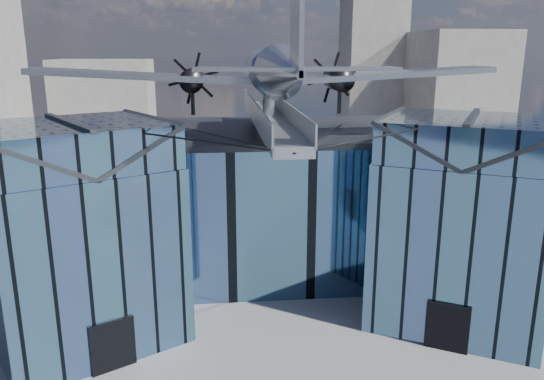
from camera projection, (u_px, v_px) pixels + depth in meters
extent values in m
plane|color=gray|center=(275.00, 316.00, 31.29)|extent=(120.00, 120.00, 0.00)
cube|color=#4A7097|center=(262.00, 198.00, 38.75)|extent=(28.00, 14.00, 9.50)
cube|color=#272A2F|center=(262.00, 131.00, 37.49)|extent=(28.00, 14.00, 0.40)
cube|color=#4A7097|center=(81.00, 254.00, 28.09)|extent=(11.79, 11.43, 9.50)
cube|color=#4A7097|center=(70.00, 145.00, 26.60)|extent=(11.56, 11.20, 2.20)
cube|color=#272A2F|center=(22.00, 150.00, 25.33)|extent=(7.98, 9.23, 2.40)
cube|color=#272A2F|center=(114.00, 141.00, 27.88)|extent=(7.98, 9.23, 2.40)
cube|color=#272A2F|center=(68.00, 122.00, 26.31)|extent=(4.30, 7.10, 0.18)
cube|color=black|center=(113.00, 345.00, 25.79)|extent=(2.03, 1.32, 2.60)
cube|color=black|center=(160.00, 237.00, 30.64)|extent=(0.34, 0.34, 9.50)
cube|color=#4A7097|center=(461.00, 240.00, 30.17)|extent=(11.79, 11.43, 9.50)
cube|color=#4A7097|center=(470.00, 138.00, 28.68)|extent=(11.56, 11.20, 2.20)
cube|color=#272A2F|center=(428.00, 136.00, 29.57)|extent=(7.98, 9.23, 2.40)
cube|color=#272A2F|center=(516.00, 141.00, 27.79)|extent=(7.98, 9.23, 2.40)
cube|color=#272A2F|center=(472.00, 117.00, 28.39)|extent=(4.30, 7.10, 0.18)
cube|color=black|center=(447.00, 327.00, 27.47)|extent=(2.03, 1.32, 2.60)
cube|color=black|center=(382.00, 230.00, 31.95)|extent=(0.34, 0.34, 9.50)
cube|color=#92989E|center=(269.00, 121.00, 31.85)|extent=(1.80, 21.00, 0.50)
cube|color=#92989E|center=(254.00, 110.00, 31.59)|extent=(0.08, 21.00, 1.10)
cube|color=#92989E|center=(284.00, 110.00, 31.77)|extent=(0.08, 21.00, 1.10)
cylinder|color=#92989E|center=(258.00, 114.00, 41.16)|extent=(0.44, 0.44, 1.35)
cylinder|color=#92989E|center=(264.00, 125.00, 35.38)|extent=(0.44, 0.44, 1.35)
cylinder|color=#92989E|center=(270.00, 133.00, 31.54)|extent=(0.44, 0.44, 1.35)
cylinder|color=#92989E|center=(269.00, 104.00, 32.09)|extent=(0.70, 0.70, 1.40)
cylinder|color=black|center=(171.00, 137.00, 24.03)|extent=(10.55, 6.08, 0.69)
cylinder|color=black|center=(395.00, 133.00, 25.07)|extent=(10.55, 6.08, 0.69)
cylinder|color=black|center=(220.00, 136.00, 29.76)|extent=(6.09, 17.04, 1.19)
cylinder|color=black|center=(325.00, 134.00, 30.36)|extent=(6.09, 17.04, 1.19)
cylinder|color=#9FA4AB|center=(269.00, 71.00, 31.59)|extent=(2.50, 11.00, 2.50)
sphere|color=#9FA4AB|center=(261.00, 69.00, 36.88)|extent=(2.50, 2.50, 2.50)
cube|color=black|center=(262.00, 59.00, 35.75)|extent=(1.60, 1.40, 0.50)
cone|color=#9FA4AB|center=(289.00, 72.00, 22.85)|extent=(2.50, 7.00, 2.50)
cube|color=#9FA4AB|center=(297.00, 31.00, 20.24)|extent=(0.18, 2.40, 3.40)
cube|color=#9FA4AB|center=(296.00, 69.00, 20.69)|extent=(8.00, 1.80, 0.14)
cube|color=#9FA4AB|center=(152.00, 76.00, 31.94)|extent=(14.00, 3.20, 1.08)
cylinder|color=black|center=(192.00, 80.00, 32.81)|extent=(1.44, 3.20, 1.44)
cone|color=black|center=(193.00, 78.00, 34.55)|extent=(0.70, 0.70, 0.70)
cube|color=black|center=(194.00, 78.00, 34.69)|extent=(1.05, 0.06, 3.33)
cube|color=black|center=(194.00, 78.00, 34.69)|extent=(2.53, 0.06, 2.53)
cube|color=black|center=(194.00, 78.00, 34.69)|extent=(3.33, 0.06, 1.05)
cylinder|color=black|center=(193.00, 101.00, 32.55)|extent=(0.24, 0.24, 1.75)
cube|color=#9FA4AB|center=(378.00, 75.00, 33.32)|extent=(14.00, 3.20, 1.08)
cylinder|color=black|center=(338.00, 79.00, 33.73)|extent=(1.44, 3.20, 1.44)
cone|color=black|center=(332.00, 78.00, 35.46)|extent=(0.70, 0.70, 0.70)
cube|color=black|center=(332.00, 78.00, 35.60)|extent=(1.05, 0.06, 3.33)
cube|color=black|center=(332.00, 78.00, 35.60)|extent=(2.53, 0.06, 2.53)
cube|color=black|center=(332.00, 78.00, 35.60)|extent=(3.33, 0.06, 1.05)
cylinder|color=black|center=(339.00, 99.00, 33.46)|extent=(0.24, 0.24, 1.75)
cube|color=gray|center=(455.00, 94.00, 78.37)|extent=(12.00, 14.00, 18.00)
cube|color=gray|center=(106.00, 107.00, 80.46)|extent=(14.00, 10.00, 14.00)
cube|color=gray|center=(371.00, 65.00, 85.98)|extent=(9.00, 9.00, 26.00)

